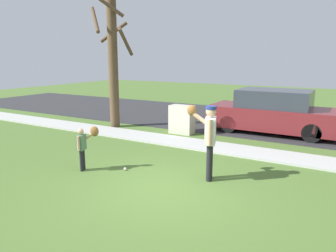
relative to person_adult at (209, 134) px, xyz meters
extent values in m
plane|color=#4C6B2D|center=(-0.61, 2.50, -1.09)|extent=(48.00, 48.00, 0.00)
cube|color=#B2B2AD|center=(-0.61, 2.60, -1.06)|extent=(36.00, 1.20, 0.06)
cube|color=#2D2D30|center=(-0.61, 7.60, -1.08)|extent=(36.00, 6.80, 0.02)
cylinder|color=black|center=(0.07, -0.08, -0.65)|extent=(0.14, 0.14, 0.87)
cylinder|color=black|center=(0.02, 0.08, -0.65)|extent=(0.14, 0.14, 0.87)
cube|color=silver|center=(0.04, 0.00, 0.09)|extent=(0.36, 0.47, 0.62)
sphere|color=tan|center=(0.04, 0.00, 0.53)|extent=(0.24, 0.24, 0.24)
cylinder|color=navy|center=(0.04, 0.00, 0.62)|extent=(0.25, 0.25, 0.07)
cylinder|color=tan|center=(0.13, -0.25, 0.11)|extent=(0.10, 0.10, 0.58)
cylinder|color=tan|center=(-0.29, 0.16, 0.31)|extent=(0.54, 0.27, 0.42)
ellipsoid|color=brown|center=(-0.48, 0.10, 0.50)|extent=(0.25, 0.20, 0.26)
cylinder|color=black|center=(-3.00, -0.97, -0.82)|extent=(0.09, 0.09, 0.54)
cylinder|color=black|center=(-2.97, -1.08, -0.82)|extent=(0.09, 0.09, 0.54)
cube|color=#4C7251|center=(-2.99, -1.02, -0.35)|extent=(0.22, 0.29, 0.39)
sphere|color=tan|center=(-2.99, -1.02, -0.07)|extent=(0.15, 0.15, 0.15)
cylinder|color=tan|center=(-2.88, -0.82, -0.21)|extent=(0.34, 0.17, 0.26)
ellipsoid|color=brown|center=(-2.76, -0.78, -0.09)|extent=(0.25, 0.20, 0.26)
cylinder|color=tan|center=(-2.93, -1.18, -0.34)|extent=(0.06, 0.06, 0.36)
sphere|color=white|center=(-2.05, -0.49, -1.05)|extent=(0.07, 0.07, 0.07)
cube|color=beige|center=(-2.70, 3.86, -0.56)|extent=(0.89, 0.51, 1.07)
cylinder|color=brown|center=(-5.65, 3.53, 1.53)|extent=(0.38, 0.38, 5.24)
cylinder|color=brown|center=(-5.12, 3.69, 2.31)|extent=(0.54, 1.37, 1.03)
cylinder|color=brown|center=(-5.88, 3.92, 2.73)|extent=(1.05, 0.69, 0.86)
cylinder|color=brown|center=(-6.06, 3.05, 3.15)|extent=(1.26, 1.12, 1.14)
cylinder|color=brown|center=(-5.41, 3.23, 3.57)|extent=(0.84, 0.72, 0.74)
cube|color=maroon|center=(0.26, 5.63, -0.49)|extent=(4.70, 1.90, 0.80)
cube|color=#2D333D|center=(0.26, 5.63, 0.23)|extent=(2.58, 1.75, 0.65)
cylinder|color=black|center=(-1.19, 4.79, -0.75)|extent=(0.64, 0.22, 0.64)
cylinder|color=black|center=(-1.19, 6.47, -0.75)|extent=(0.64, 0.22, 0.64)
cylinder|color=black|center=(1.72, 4.79, -0.75)|extent=(0.64, 0.22, 0.64)
cylinder|color=black|center=(1.72, 6.47, -0.75)|extent=(0.64, 0.22, 0.64)
camera|label=1|loc=(2.74, -6.61, 1.71)|focal=34.10mm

